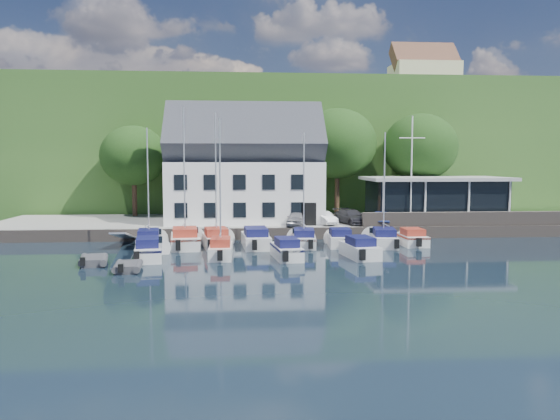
{
  "coord_description": "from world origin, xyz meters",
  "views": [
    {
      "loc": [
        -7.6,
        -34.37,
        6.59
      ],
      "look_at": [
        -4.28,
        9.0,
        2.69
      ],
      "focal_mm": 35.0,
      "sensor_mm": 36.0,
      "label": 1
    }
  ],
  "objects_px": {
    "boat_r2_0": "(148,248)",
    "boat_r2_2": "(286,248)",
    "harbor_building": "(245,175)",
    "car_white": "(324,218)",
    "car_dgrey": "(351,217)",
    "car_blue": "(381,217)",
    "boat_r2_3": "(360,247)",
    "boat_r1_3": "(256,237)",
    "flagpole": "(411,171)",
    "boat_r1_5": "(340,237)",
    "boat_r1_7": "(412,237)",
    "boat_r1_0": "(148,189)",
    "club_pavilion": "(435,199)",
    "dinghy_0": "(93,259)",
    "car_silver": "(296,218)",
    "boat_r1_4": "(304,192)",
    "boat_r1_2": "(216,185)",
    "boat_r1_1": "(184,185)",
    "boat_r2_1": "(220,195)",
    "boat_r1_6": "(384,191)",
    "dinghy_1": "(128,265)"
  },
  "relations": [
    {
      "from": "car_blue",
      "to": "boat_r2_1",
      "type": "height_order",
      "value": "boat_r2_1"
    },
    {
      "from": "boat_r2_1",
      "to": "dinghy_1",
      "type": "height_order",
      "value": "boat_r2_1"
    },
    {
      "from": "dinghy_1",
      "to": "boat_r1_0",
      "type": "bearing_deg",
      "value": 84.47
    },
    {
      "from": "club_pavilion",
      "to": "boat_r2_3",
      "type": "bearing_deg",
      "value": -126.66
    },
    {
      "from": "boat_r1_0",
      "to": "dinghy_1",
      "type": "distance_m",
      "value": 9.45
    },
    {
      "from": "car_white",
      "to": "boat_r2_2",
      "type": "distance_m",
      "value": 11.99
    },
    {
      "from": "harbor_building",
      "to": "boat_r2_3",
      "type": "height_order",
      "value": "harbor_building"
    },
    {
      "from": "dinghy_0",
      "to": "harbor_building",
      "type": "bearing_deg",
      "value": 46.04
    },
    {
      "from": "car_blue",
      "to": "boat_r1_5",
      "type": "height_order",
      "value": "car_blue"
    },
    {
      "from": "dinghy_1",
      "to": "boat_r1_3",
      "type": "bearing_deg",
      "value": 40.96
    },
    {
      "from": "boat_r2_3",
      "to": "car_white",
      "type": "bearing_deg",
      "value": 86.04
    },
    {
      "from": "car_white",
      "to": "boat_r2_3",
      "type": "xyz_separation_m",
      "value": [
        0.76,
        -11.11,
        -0.83
      ]
    },
    {
      "from": "flagpole",
      "to": "boat_r1_2",
      "type": "height_order",
      "value": "flagpole"
    },
    {
      "from": "boat_r1_1",
      "to": "dinghy_0",
      "type": "relative_size",
      "value": 3.16
    },
    {
      "from": "car_white",
      "to": "boat_r1_5",
      "type": "relative_size",
      "value": 0.66
    },
    {
      "from": "boat_r1_6",
      "to": "boat_r2_3",
      "type": "bearing_deg",
      "value": -113.07
    },
    {
      "from": "boat_r1_0",
      "to": "boat_r2_0",
      "type": "bearing_deg",
      "value": -88.35
    },
    {
      "from": "car_silver",
      "to": "boat_r1_4",
      "type": "relative_size",
      "value": 0.44
    },
    {
      "from": "boat_r1_6",
      "to": "boat_r2_2",
      "type": "distance_m",
      "value": 10.06
    },
    {
      "from": "boat_r1_1",
      "to": "boat_r1_6",
      "type": "distance_m",
      "value": 15.33
    },
    {
      "from": "boat_r1_2",
      "to": "boat_r1_6",
      "type": "xyz_separation_m",
      "value": [
        12.94,
        -0.06,
        -0.46
      ]
    },
    {
      "from": "car_dgrey",
      "to": "boat_r2_1",
      "type": "relative_size",
      "value": 0.52
    },
    {
      "from": "club_pavilion",
      "to": "flagpole",
      "type": "bearing_deg",
      "value": -135.96
    },
    {
      "from": "boat_r1_7",
      "to": "boat_r2_0",
      "type": "relative_size",
      "value": 0.79
    },
    {
      "from": "boat_r2_0",
      "to": "boat_r2_2",
      "type": "distance_m",
      "value": 9.32
    },
    {
      "from": "harbor_building",
      "to": "club_pavilion",
      "type": "bearing_deg",
      "value": -1.59
    },
    {
      "from": "dinghy_0",
      "to": "dinghy_1",
      "type": "height_order",
      "value": "dinghy_0"
    },
    {
      "from": "car_dgrey",
      "to": "boat_r1_4",
      "type": "bearing_deg",
      "value": -144.91
    },
    {
      "from": "boat_r1_6",
      "to": "dinghy_0",
      "type": "xyz_separation_m",
      "value": [
        -20.54,
        -6.12,
        -3.95
      ]
    },
    {
      "from": "car_dgrey",
      "to": "flagpole",
      "type": "xyz_separation_m",
      "value": [
        5.15,
        -0.81,
        4.12
      ]
    },
    {
      "from": "boat_r1_0",
      "to": "boat_r2_2",
      "type": "bearing_deg",
      "value": -33.56
    },
    {
      "from": "car_blue",
      "to": "boat_r2_3",
      "type": "relative_size",
      "value": 0.64
    },
    {
      "from": "boat_r1_5",
      "to": "boat_r1_7",
      "type": "bearing_deg",
      "value": 5.23
    },
    {
      "from": "boat_r1_3",
      "to": "boat_r2_2",
      "type": "height_order",
      "value": "boat_r1_3"
    },
    {
      "from": "boat_r1_3",
      "to": "flagpole",
      "type": "bearing_deg",
      "value": 17.71
    },
    {
      "from": "car_white",
      "to": "car_dgrey",
      "type": "xyz_separation_m",
      "value": [
        2.55,
        0.29,
        0.08
      ]
    },
    {
      "from": "boat_r1_2",
      "to": "boat_r1_6",
      "type": "height_order",
      "value": "boat_r1_2"
    },
    {
      "from": "boat_r2_3",
      "to": "dinghy_0",
      "type": "xyz_separation_m",
      "value": [
        -17.57,
        -1.27,
        -0.38
      ]
    },
    {
      "from": "club_pavilion",
      "to": "car_silver",
      "type": "height_order",
      "value": "club_pavilion"
    },
    {
      "from": "boat_r1_0",
      "to": "boat_r2_2",
      "type": "height_order",
      "value": "boat_r1_0"
    },
    {
      "from": "dinghy_0",
      "to": "boat_r1_1",
      "type": "bearing_deg",
      "value": 39.04
    },
    {
      "from": "harbor_building",
      "to": "car_silver",
      "type": "bearing_deg",
      "value": -42.29
    },
    {
      "from": "boat_r1_1",
      "to": "flagpole",
      "type": "bearing_deg",
      "value": 9.58
    },
    {
      "from": "car_white",
      "to": "dinghy_0",
      "type": "relative_size",
      "value": 1.14
    },
    {
      "from": "club_pavilion",
      "to": "boat_r1_4",
      "type": "xyz_separation_m",
      "value": [
        -13.57,
        -8.7,
        1.21
      ]
    },
    {
      "from": "boat_r1_1",
      "to": "boat_r2_0",
      "type": "xyz_separation_m",
      "value": [
        -2.01,
        -4.74,
        -4.04
      ]
    },
    {
      "from": "harbor_building",
      "to": "boat_r2_0",
      "type": "xyz_separation_m",
      "value": [
        -6.67,
        -13.98,
        -4.59
      ]
    },
    {
      "from": "car_silver",
      "to": "boat_r1_0",
      "type": "xyz_separation_m",
      "value": [
        -11.76,
        -5.35,
        2.88
      ]
    },
    {
      "from": "harbor_building",
      "to": "boat_r2_1",
      "type": "distance_m",
      "value": 13.89
    },
    {
      "from": "boat_r1_3",
      "to": "boat_r2_1",
      "type": "distance_m",
      "value": 6.23
    }
  ]
}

